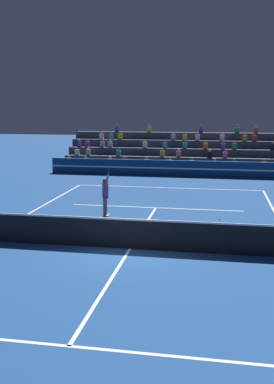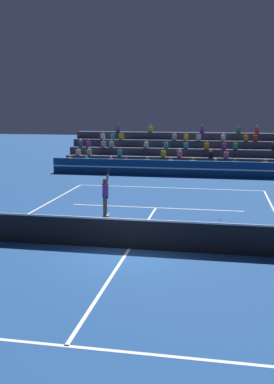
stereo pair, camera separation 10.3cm
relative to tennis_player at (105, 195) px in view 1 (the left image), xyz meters
The scene contains 7 objects.
ground_plane 4.76m from the tennis_player, 65.60° to the right, with size 120.00×120.00×0.00m, color navy.
court_lines 4.75m from the tennis_player, 65.60° to the right, with size 11.10×23.90×0.01m.
tennis_net 4.67m from the tennis_player, 65.60° to the right, with size 12.00×0.10×1.10m.
sponsor_banner_wall 12.52m from the tennis_player, 81.16° to the left, with size 18.00×0.26×1.10m.
bleacher_stand 16.27m from the tennis_player, 83.23° to the left, with size 17.36×4.75×3.38m.
tennis_player is the anchor object (origin of this frame).
tennis_ball 5.04m from the tennis_player, ahead, with size 0.07×0.07×0.07m, color #C6DB33.
Camera 1 is at (2.83, -14.37, 4.77)m, focal length 42.00 mm.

